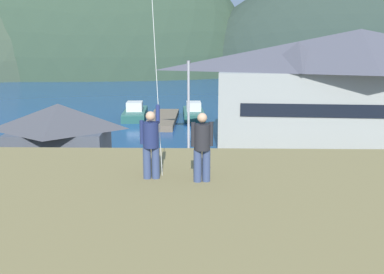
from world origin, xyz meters
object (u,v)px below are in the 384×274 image
(harbor_lodge, at_px, (357,85))
(moored_boat_wharfside, at_px, (135,113))
(moored_boat_outer_mooring, at_px, (193,113))
(person_companion, at_px, (202,145))
(parking_light_pole, at_px, (189,111))
(storage_shed_near_lot, at_px, (60,147))
(person_kite_flyer, at_px, (151,142))
(parked_car_mid_row_far, at_px, (56,211))
(wharf_dock, at_px, (163,119))

(harbor_lodge, xyz_separation_m, moored_boat_wharfside, (-22.34, 14.11, -4.78))
(moored_boat_outer_mooring, distance_m, person_companion, 43.39)
(moored_boat_wharfside, bearing_deg, parking_light_pole, -72.78)
(storage_shed_near_lot, height_order, parking_light_pole, parking_light_pole)
(person_kite_flyer, bearing_deg, harbor_lodge, 61.84)
(harbor_lodge, bearing_deg, moored_boat_wharfside, 147.72)
(parked_car_mid_row_far, bearing_deg, person_kite_flyer, -57.13)
(parked_car_mid_row_far, bearing_deg, storage_shed_near_lot, 105.04)
(harbor_lodge, relative_size, moored_boat_wharfside, 3.08)
(storage_shed_near_lot, relative_size, moored_boat_wharfside, 0.73)
(parking_light_pole, bearing_deg, moored_boat_outer_mooring, 90.33)
(harbor_lodge, height_order, storage_shed_near_lot, harbor_lodge)
(moored_boat_outer_mooring, distance_m, person_kite_flyer, 43.15)
(storage_shed_near_lot, distance_m, person_kite_flyer, 17.01)
(storage_shed_near_lot, height_order, person_companion, person_companion)
(person_companion, bearing_deg, parking_light_pole, 92.80)
(parking_light_pole, bearing_deg, parked_car_mid_row_far, -122.92)
(moored_boat_wharfside, distance_m, parked_car_mid_row_far, 33.65)
(person_kite_flyer, distance_m, person_companion, 1.32)
(storage_shed_near_lot, xyz_separation_m, parked_car_mid_row_far, (1.58, -5.90, -1.79))
(person_companion, bearing_deg, parked_car_mid_row_far, 127.60)
(moored_boat_wharfside, height_order, parked_car_mid_row_far, moored_boat_wharfside)
(moored_boat_outer_mooring, bearing_deg, parking_light_pole, -89.67)
(wharf_dock, height_order, person_kite_flyer, person_kite_flyer)
(moored_boat_wharfside, xyz_separation_m, person_companion, (8.38, -42.83, 5.80))
(wharf_dock, distance_m, person_kite_flyer, 40.51)
(harbor_lodge, relative_size, parking_light_pole, 3.40)
(moored_boat_wharfside, height_order, person_companion, person_companion)
(harbor_lodge, distance_m, moored_boat_outer_mooring, 21.26)
(parked_car_mid_row_far, bearing_deg, harbor_lodge, 42.83)
(storage_shed_near_lot, relative_size, moored_boat_outer_mooring, 0.80)
(storage_shed_near_lot, xyz_separation_m, moored_boat_outer_mooring, (7.62, 27.88, -2.14))
(harbor_lodge, distance_m, person_kite_flyer, 32.33)
(harbor_lodge, relative_size, person_companion, 15.35)
(storage_shed_near_lot, xyz_separation_m, person_kite_flyer, (7.39, -14.87, 3.68))
(harbor_lodge, bearing_deg, wharf_dock, 148.49)
(wharf_dock, xyz_separation_m, moored_boat_wharfside, (-3.72, 2.70, 0.37))
(harbor_lodge, distance_m, wharf_dock, 22.44)
(harbor_lodge, height_order, parking_light_pole, harbor_lodge)
(parked_car_mid_row_far, distance_m, person_kite_flyer, 12.01)
(storage_shed_near_lot, relative_size, parking_light_pole, 0.81)
(wharf_dock, xyz_separation_m, moored_boat_outer_mooring, (3.61, 2.86, 0.37))
(storage_shed_near_lot, bearing_deg, moored_boat_outer_mooring, 74.72)
(harbor_lodge, height_order, wharf_dock, harbor_lodge)
(harbor_lodge, xyz_separation_m, wharf_dock, (-18.62, 11.41, -5.15))
(wharf_dock, bearing_deg, person_companion, -83.37)
(harbor_lodge, xyz_separation_m, storage_shed_near_lot, (-22.63, -13.61, -2.64))
(harbor_lodge, height_order, person_kite_flyer, harbor_lodge)
(parked_car_mid_row_far, relative_size, person_kite_flyer, 2.33)
(harbor_lodge, xyz_separation_m, person_kite_flyer, (-15.25, -28.49, 1.04))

